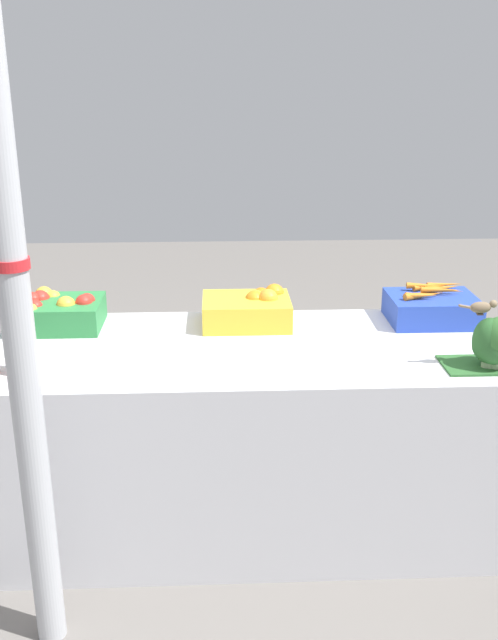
{
  "coord_description": "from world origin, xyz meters",
  "views": [
    {
      "loc": [
        -0.11,
        -2.47,
        1.71
      ],
      "look_at": [
        0.0,
        0.0,
        0.85
      ],
      "focal_mm": 40.0,
      "sensor_mm": 36.0,
      "label": 1
    }
  ],
  "objects_px": {
    "support_pole": "(15,303)",
    "juice_bottle_ruby": "(16,339)",
    "carrot_crate": "(432,307)",
    "sparrow_bird": "(482,307)",
    "apple_crate": "(56,311)",
    "orange_crate": "(249,309)",
    "broccoli_pile": "(493,343)"
  },
  "relations": [
    {
      "from": "broccoli_pile",
      "to": "sparrow_bird",
      "type": "distance_m",
      "value": 0.13
    },
    {
      "from": "support_pole",
      "to": "juice_bottle_ruby",
      "type": "distance_m",
      "value": 0.47
    },
    {
      "from": "sparrow_bird",
      "to": "juice_bottle_ruby",
      "type": "bearing_deg",
      "value": 179.64
    },
    {
      "from": "support_pole",
      "to": "carrot_crate",
      "type": "bearing_deg",
      "value": 30.98
    },
    {
      "from": "sparrow_bird",
      "to": "carrot_crate",
      "type": "bearing_deg",
      "value": 92.16
    },
    {
      "from": "support_pole",
      "to": "sparrow_bird",
      "type": "bearing_deg",
      "value": 14.39
    },
    {
      "from": "orange_crate",
      "to": "sparrow_bird",
      "type": "relative_size",
      "value": 2.58
    },
    {
      "from": "juice_bottle_ruby",
      "to": "apple_crate",
      "type": "bearing_deg",
      "value": 86.45
    },
    {
      "from": "orange_crate",
      "to": "carrot_crate",
      "type": "distance_m",
      "value": 0.75
    },
    {
      "from": "apple_crate",
      "to": "carrot_crate",
      "type": "height_order",
      "value": "same"
    },
    {
      "from": "support_pole",
      "to": "apple_crate",
      "type": "distance_m",
      "value": 0.91
    },
    {
      "from": "orange_crate",
      "to": "broccoli_pile",
      "type": "bearing_deg",
      "value": -32.12
    },
    {
      "from": "juice_bottle_ruby",
      "to": "broccoli_pile",
      "type": "bearing_deg",
      "value": -1.22
    },
    {
      "from": "orange_crate",
      "to": "carrot_crate",
      "type": "height_order",
      "value": "orange_crate"
    },
    {
      "from": "support_pole",
      "to": "carrot_crate",
      "type": "xyz_separation_m",
      "value": [
        1.42,
        0.85,
        -0.31
      ]
    },
    {
      "from": "apple_crate",
      "to": "orange_crate",
      "type": "relative_size",
      "value": 1.0
    },
    {
      "from": "apple_crate",
      "to": "carrot_crate",
      "type": "distance_m",
      "value": 1.51
    },
    {
      "from": "orange_crate",
      "to": "broccoli_pile",
      "type": "xyz_separation_m",
      "value": [
        0.81,
        -0.51,
        0.03
      ]
    },
    {
      "from": "orange_crate",
      "to": "carrot_crate",
      "type": "bearing_deg",
      "value": -0.36
    },
    {
      "from": "carrot_crate",
      "to": "broccoli_pile",
      "type": "xyz_separation_m",
      "value": [
        0.06,
        -0.5,
        0.03
      ]
    },
    {
      "from": "juice_bottle_ruby",
      "to": "sparrow_bird",
      "type": "relative_size",
      "value": 2.14
    },
    {
      "from": "carrot_crate",
      "to": "sparrow_bird",
      "type": "bearing_deg",
      "value": -88.04
    },
    {
      "from": "broccoli_pile",
      "to": "sparrow_bird",
      "type": "height_order",
      "value": "sparrow_bird"
    },
    {
      "from": "juice_bottle_ruby",
      "to": "sparrow_bird",
      "type": "bearing_deg",
      "value": -0.56
    },
    {
      "from": "orange_crate",
      "to": "broccoli_pile",
      "type": "height_order",
      "value": "broccoli_pile"
    },
    {
      "from": "support_pole",
      "to": "apple_crate",
      "type": "xyz_separation_m",
      "value": [
        -0.09,
        0.85,
        -0.31
      ]
    },
    {
      "from": "support_pole",
      "to": "sparrow_bird",
      "type": "height_order",
      "value": "support_pole"
    },
    {
      "from": "juice_bottle_ruby",
      "to": "sparrow_bird",
      "type": "height_order",
      "value": "juice_bottle_ruby"
    },
    {
      "from": "orange_crate",
      "to": "juice_bottle_ruby",
      "type": "xyz_separation_m",
      "value": [
        -0.8,
        -0.47,
        0.06
      ]
    },
    {
      "from": "support_pole",
      "to": "broccoli_pile",
      "type": "height_order",
      "value": "support_pole"
    },
    {
      "from": "juice_bottle_ruby",
      "to": "carrot_crate",
      "type": "bearing_deg",
      "value": 16.88
    },
    {
      "from": "broccoli_pile",
      "to": "sparrow_bird",
      "type": "xyz_separation_m",
      "value": [
        -0.05,
        0.02,
        0.12
      ]
    }
  ]
}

